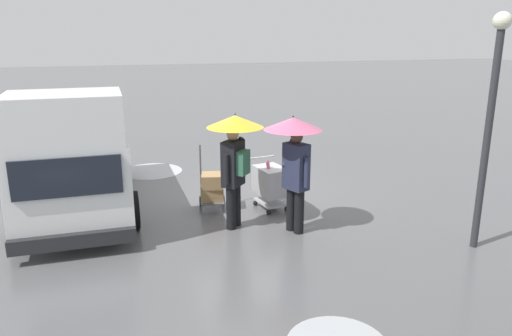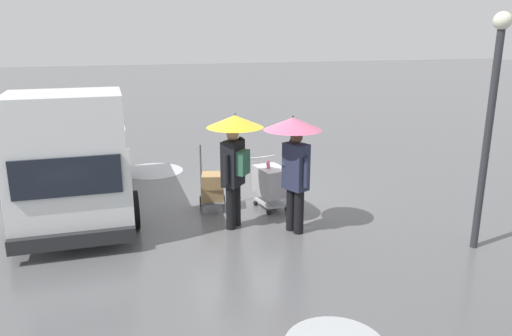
{
  "view_description": "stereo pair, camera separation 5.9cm",
  "coord_description": "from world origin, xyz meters",
  "px_view_note": "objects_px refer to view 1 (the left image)",
  "views": [
    {
      "loc": [
        2.76,
        10.05,
        3.58
      ],
      "look_at": [
        0.25,
        1.35,
        1.05
      ],
      "focal_mm": 34.65,
      "sensor_mm": 36.0,
      "label": 1
    },
    {
      "loc": [
        2.7,
        10.06,
        3.58
      ],
      "look_at": [
        0.25,
        1.35,
        1.05
      ],
      "focal_mm": 34.65,
      "sensor_mm": 36.0,
      "label": 2
    }
  ],
  "objects_px": {
    "pedestrian_pink_side": "(235,145)",
    "cargo_van_parked_right": "(75,154)",
    "shopping_cart_vendor": "(271,182)",
    "street_lamp": "(491,109)",
    "hand_dolly_boxes": "(212,188)",
    "pedestrian_black_side": "(294,147)"
  },
  "relations": [
    {
      "from": "pedestrian_pink_side",
      "to": "street_lamp",
      "type": "xyz_separation_m",
      "value": [
        -3.71,
        2.03,
        0.8
      ]
    },
    {
      "from": "shopping_cart_vendor",
      "to": "pedestrian_black_side",
      "type": "bearing_deg",
      "value": 91.46
    },
    {
      "from": "shopping_cart_vendor",
      "to": "pedestrian_pink_side",
      "type": "bearing_deg",
      "value": 38.02
    },
    {
      "from": "pedestrian_black_side",
      "to": "street_lamp",
      "type": "relative_size",
      "value": 0.56
    },
    {
      "from": "cargo_van_parked_right",
      "to": "pedestrian_pink_side",
      "type": "distance_m",
      "value": 3.38
    },
    {
      "from": "shopping_cart_vendor",
      "to": "cargo_van_parked_right",
      "type": "bearing_deg",
      "value": -14.83
    },
    {
      "from": "shopping_cart_vendor",
      "to": "hand_dolly_boxes",
      "type": "height_order",
      "value": "hand_dolly_boxes"
    },
    {
      "from": "pedestrian_black_side",
      "to": "street_lamp",
      "type": "distance_m",
      "value": 3.24
    },
    {
      "from": "pedestrian_pink_side",
      "to": "street_lamp",
      "type": "relative_size",
      "value": 0.56
    },
    {
      "from": "pedestrian_pink_side",
      "to": "pedestrian_black_side",
      "type": "relative_size",
      "value": 1.0
    },
    {
      "from": "pedestrian_pink_side",
      "to": "shopping_cart_vendor",
      "type": "bearing_deg",
      "value": -141.98
    },
    {
      "from": "shopping_cart_vendor",
      "to": "pedestrian_pink_side",
      "type": "height_order",
      "value": "pedestrian_pink_side"
    },
    {
      "from": "cargo_van_parked_right",
      "to": "street_lamp",
      "type": "relative_size",
      "value": 1.39
    },
    {
      "from": "pedestrian_pink_side",
      "to": "cargo_van_parked_right",
      "type": "bearing_deg",
      "value": -31.16
    },
    {
      "from": "shopping_cart_vendor",
      "to": "hand_dolly_boxes",
      "type": "distance_m",
      "value": 1.22
    },
    {
      "from": "shopping_cart_vendor",
      "to": "street_lamp",
      "type": "relative_size",
      "value": 0.27
    },
    {
      "from": "cargo_van_parked_right",
      "to": "hand_dolly_boxes",
      "type": "distance_m",
      "value": 2.82
    },
    {
      "from": "shopping_cart_vendor",
      "to": "pedestrian_pink_side",
      "type": "relative_size",
      "value": 0.49
    },
    {
      "from": "cargo_van_parked_right",
      "to": "street_lamp",
      "type": "bearing_deg",
      "value": 150.23
    },
    {
      "from": "pedestrian_black_side",
      "to": "street_lamp",
      "type": "xyz_separation_m",
      "value": [
        -2.75,
        1.53,
        0.79
      ]
    },
    {
      "from": "pedestrian_black_side",
      "to": "pedestrian_pink_side",
      "type": "bearing_deg",
      "value": -27.51
    },
    {
      "from": "hand_dolly_boxes",
      "to": "pedestrian_pink_side",
      "type": "xyz_separation_m",
      "value": [
        -0.25,
        0.99,
        1.1
      ]
    }
  ]
}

